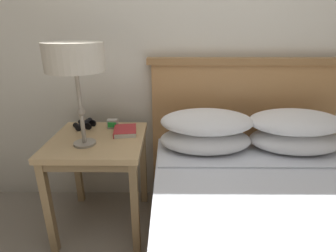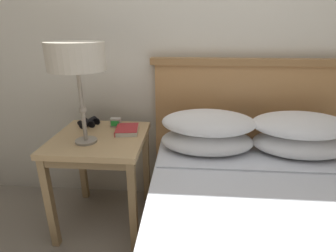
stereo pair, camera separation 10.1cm
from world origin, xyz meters
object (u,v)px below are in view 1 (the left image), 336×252
(nightstand, at_px, (99,150))
(table_lamp, at_px, (75,60))
(bed, at_px, (282,251))
(alarm_clock, at_px, (113,124))
(book_on_nightstand, at_px, (125,131))
(binoculars_pair, at_px, (84,124))

(nightstand, relative_size, table_lamp, 1.13)
(bed, height_order, alarm_clock, bed)
(bed, distance_m, book_on_nightstand, 1.11)
(book_on_nightstand, bearing_deg, nightstand, -153.43)
(book_on_nightstand, bearing_deg, table_lamp, -139.89)
(table_lamp, height_order, book_on_nightstand, table_lamp)
(bed, relative_size, table_lamp, 3.50)
(nightstand, distance_m, binoculars_pair, 0.26)
(nightstand, xyz_separation_m, binoculars_pair, (-0.14, 0.19, 0.11))
(binoculars_pair, bearing_deg, table_lamp, -72.90)
(nightstand, height_order, bed, bed)
(bed, xyz_separation_m, binoculars_pair, (-1.13, 0.75, 0.36))
(nightstand, distance_m, alarm_clock, 0.22)
(book_on_nightstand, xyz_separation_m, binoculars_pair, (-0.30, 0.11, 0.01))
(table_lamp, height_order, alarm_clock, table_lamp)
(binoculars_pair, xyz_separation_m, alarm_clock, (0.20, -0.01, 0.01))
(table_lamp, distance_m, alarm_clock, 0.55)
(nightstand, relative_size, bed, 0.32)
(alarm_clock, bearing_deg, table_lamp, -112.21)
(binoculars_pair, bearing_deg, nightstand, -54.00)
(book_on_nightstand, xyz_separation_m, alarm_clock, (-0.10, 0.10, 0.01))
(table_lamp, distance_m, book_on_nightstand, 0.55)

